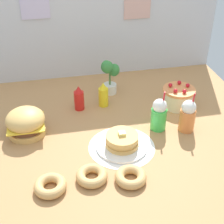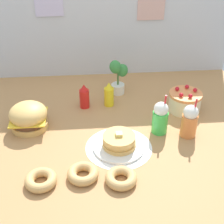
% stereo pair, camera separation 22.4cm
% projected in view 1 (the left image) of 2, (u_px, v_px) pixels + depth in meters
% --- Properties ---
extents(ground_plane, '(2.37, 2.03, 0.02)m').
position_uv_depth(ground_plane, '(111.00, 139.00, 2.29)').
color(ground_plane, '#B27F4C').
extents(back_wall, '(2.37, 0.04, 0.99)m').
position_uv_depth(back_wall, '(88.00, 23.00, 2.83)').
color(back_wall, silver).
rests_on(back_wall, ground_plane).
extents(doily_mat, '(0.45, 0.45, 0.00)m').
position_uv_depth(doily_mat, '(122.00, 147.00, 2.21)').
color(doily_mat, white).
rests_on(doily_mat, ground_plane).
extents(burger, '(0.27, 0.27, 0.20)m').
position_uv_depth(burger, '(26.00, 122.00, 2.29)').
color(burger, '#DBA859').
rests_on(burger, ground_plane).
extents(pancake_stack, '(0.35, 0.35, 0.12)m').
position_uv_depth(pancake_stack, '(122.00, 142.00, 2.18)').
color(pancake_stack, white).
rests_on(pancake_stack, doily_mat).
extents(layer_cake, '(0.26, 0.26, 0.19)m').
position_uv_depth(layer_cake, '(178.00, 97.00, 2.60)').
color(layer_cake, beige).
rests_on(layer_cake, ground_plane).
extents(ketchup_bottle, '(0.08, 0.08, 0.21)m').
position_uv_depth(ketchup_bottle, '(79.00, 99.00, 2.55)').
color(ketchup_bottle, red).
rests_on(ketchup_bottle, ground_plane).
extents(mustard_bottle, '(0.08, 0.08, 0.21)m').
position_uv_depth(mustard_bottle, '(103.00, 95.00, 2.60)').
color(mustard_bottle, yellow).
rests_on(mustard_bottle, ground_plane).
extents(cream_soda_cup, '(0.11, 0.11, 0.31)m').
position_uv_depth(cream_soda_cup, '(159.00, 114.00, 2.32)').
color(cream_soda_cup, green).
rests_on(cream_soda_cup, ground_plane).
extents(orange_float_cup, '(0.11, 0.11, 0.31)m').
position_uv_depth(orange_float_cup, '(188.00, 116.00, 2.31)').
color(orange_float_cup, orange).
rests_on(orange_float_cup, ground_plane).
extents(donut_pink_glaze, '(0.19, 0.19, 0.06)m').
position_uv_depth(donut_pink_glaze, '(50.00, 186.00, 1.87)').
color(donut_pink_glaze, tan).
rests_on(donut_pink_glaze, ground_plane).
extents(donut_chocolate, '(0.19, 0.19, 0.06)m').
position_uv_depth(donut_chocolate, '(92.00, 176.00, 1.94)').
color(donut_chocolate, tan).
rests_on(donut_chocolate, ground_plane).
extents(donut_vanilla, '(0.19, 0.19, 0.06)m').
position_uv_depth(donut_vanilla, '(131.00, 177.00, 1.93)').
color(donut_vanilla, tan).
rests_on(donut_vanilla, ground_plane).
extents(potted_plant, '(0.15, 0.12, 0.31)m').
position_uv_depth(potted_plant, '(110.00, 75.00, 2.72)').
color(potted_plant, white).
rests_on(potted_plant, ground_plane).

